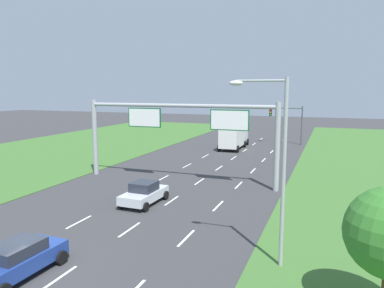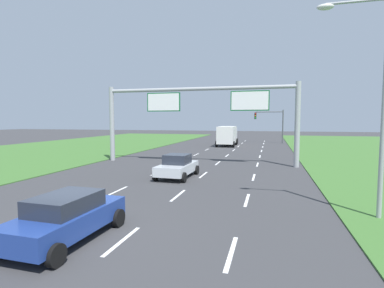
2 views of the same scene
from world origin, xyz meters
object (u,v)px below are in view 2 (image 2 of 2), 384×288
car_lead_silver (67,217)px  sign_gantry (199,108)px  street_lamp (374,88)px  traffic_light_mast (271,120)px  car_near_red (177,166)px  box_truck (228,135)px

car_lead_silver → sign_gantry: (0.15, 17.75, 4.11)m
street_lamp → traffic_light_mast: bearing=95.5°
car_lead_silver → sign_gantry: sign_gantry is taller
traffic_light_mast → car_near_red: bearing=-100.5°
car_near_red → box_truck: bearing=92.4°
box_truck → sign_gantry: size_ratio=0.47×
street_lamp → box_truck: bearing=107.2°
car_lead_silver → box_truck: (-0.05, 37.54, 0.84)m
car_lead_silver → sign_gantry: 18.22m
traffic_light_mast → street_lamp: size_ratio=0.66×
box_truck → traffic_light_mast: (6.36, 6.48, 2.24)m
street_lamp → car_lead_silver: bearing=-154.1°
car_near_red → street_lamp: bearing=-30.4°
car_lead_silver → box_truck: bearing=91.9°
sign_gantry → traffic_light_mast: 26.99m
car_lead_silver → box_truck: box_truck is taller
traffic_light_mast → car_lead_silver: bearing=-98.2°
sign_gantry → street_lamp: 16.23m
box_truck → street_lamp: (10.10, -32.65, 3.46)m
box_truck → car_lead_silver: bearing=-91.3°
car_lead_silver → street_lamp: 11.97m
car_near_red → sign_gantry: 7.85m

